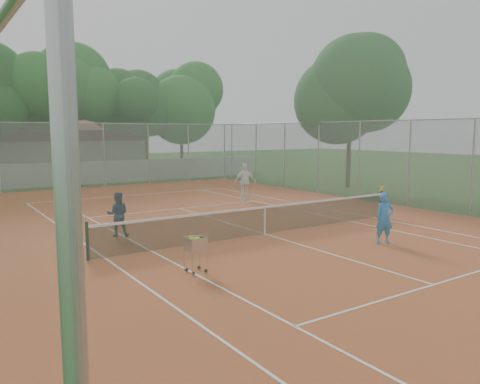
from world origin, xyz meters
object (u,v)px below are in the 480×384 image
clubhouse (34,147)px  player_far_left (118,214)px  tennis_net (265,220)px  ball_hopper (196,253)px  player_far_right (245,182)px  player_near (384,218)px

clubhouse → player_far_left: (-2.23, -26.53, -1.45)m
tennis_net → ball_hopper: tennis_net is taller
tennis_net → clubhouse: bearing=93.9°
ball_hopper → player_far_right: bearing=45.5°
clubhouse → player_near: clubhouse is taller
player_far_left → player_far_right: size_ratio=0.78×
tennis_net → ball_hopper: (-4.02, -2.55, -0.00)m
clubhouse → player_far_left: size_ratio=11.18×
clubhouse → player_near: (4.25, -32.15, -1.38)m
player_near → ball_hopper: 6.31m
tennis_net → player_far_left: bearing=149.7°
tennis_net → player_far_right: size_ratio=6.29×
clubhouse → ball_hopper: (-2.02, -31.55, -1.69)m
clubhouse → player_far_left: clubhouse is taller
player_far_left → ball_hopper: bearing=114.9°
clubhouse → ball_hopper: size_ratio=16.86×
player_far_left → ball_hopper: (0.21, -5.02, -0.25)m
clubhouse → ball_hopper: clubhouse is taller
clubhouse → player_far_right: clubhouse is taller
player_far_right → player_near: bearing=97.6°
player_near → player_far_left: size_ratio=1.09×
player_near → tennis_net: bearing=146.4°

